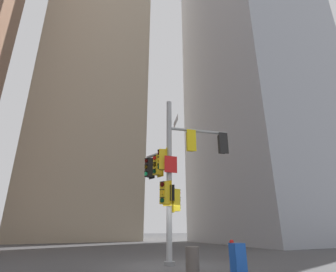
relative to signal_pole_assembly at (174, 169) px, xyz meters
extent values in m
plane|color=#474749|center=(-0.31, -0.15, -4.24)|extent=(120.00, 120.00, 0.00)
cube|color=#9399A3|center=(17.21, 10.42, 18.06)|extent=(14.28, 14.28, 44.59)
cube|color=tan|center=(-2.14, 26.37, 20.80)|extent=(14.54, 14.54, 50.07)
cylinder|color=#9EA0A3|center=(-0.31, -0.15, -0.35)|extent=(0.26, 0.26, 7.77)
cylinder|color=slate|center=(-0.31, -0.15, -4.16)|extent=(0.46, 0.46, 0.16)
cylinder|color=#9EA0A3|center=(1.27, -0.43, 2.04)|extent=(3.19, 0.69, 0.14)
cylinder|color=#9EA0A3|center=(-0.56, 0.72, 0.88)|extent=(0.64, 1.79, 0.14)
cube|color=yellow|center=(0.77, -0.53, 1.44)|extent=(0.48, 0.11, 1.14)
cube|color=yellow|center=(0.80, -0.34, 1.44)|extent=(0.39, 0.39, 1.00)
cylinder|color=red|center=(0.83, -0.15, 1.79)|extent=(0.21, 0.09, 0.20)
cube|color=black|center=(0.83, -0.14, 1.91)|extent=(0.23, 0.11, 0.02)
cylinder|color=#3C2C06|center=(0.83, -0.15, 1.44)|extent=(0.21, 0.09, 0.20)
cube|color=black|center=(0.83, -0.14, 1.56)|extent=(0.23, 0.11, 0.02)
cylinder|color=#06311C|center=(0.83, -0.15, 1.09)|extent=(0.21, 0.09, 0.20)
cube|color=black|center=(0.83, -0.14, 1.21)|extent=(0.23, 0.11, 0.02)
cube|color=black|center=(2.51, -0.84, 1.44)|extent=(0.48, 0.11, 1.14)
cube|color=black|center=(2.54, -0.65, 1.44)|extent=(0.39, 0.39, 1.00)
cylinder|color=red|center=(2.57, -0.45, 1.79)|extent=(0.21, 0.09, 0.20)
cube|color=black|center=(2.57, -0.45, 1.91)|extent=(0.23, 0.11, 0.02)
cylinder|color=#3C2C06|center=(2.57, -0.45, 1.44)|extent=(0.21, 0.09, 0.20)
cube|color=black|center=(2.57, -0.45, 1.56)|extent=(0.23, 0.11, 0.02)
cylinder|color=#06311C|center=(2.57, -0.45, 1.09)|extent=(0.21, 0.09, 0.20)
cube|color=black|center=(2.57, -0.45, 1.21)|extent=(0.23, 0.11, 0.02)
cube|color=gold|center=(-0.38, 0.78, 0.28)|extent=(0.16, 0.47, 1.14)
cube|color=gold|center=(-0.56, 0.72, 0.28)|extent=(0.42, 0.42, 1.00)
cylinder|color=red|center=(-0.75, 0.67, 0.63)|extent=(0.11, 0.21, 0.20)
cube|color=black|center=(-0.76, 0.67, 0.75)|extent=(0.13, 0.23, 0.02)
cylinder|color=#3C2C06|center=(-0.75, 0.67, 0.28)|extent=(0.11, 0.21, 0.20)
cube|color=black|center=(-0.76, 0.67, 0.40)|extent=(0.13, 0.23, 0.02)
cylinder|color=#06311C|center=(-0.75, 0.67, -0.07)|extent=(0.11, 0.21, 0.20)
cube|color=black|center=(-0.76, 0.67, 0.05)|extent=(0.13, 0.23, 0.02)
cube|color=black|center=(-0.58, 1.47, 0.28)|extent=(0.16, 0.47, 1.14)
cube|color=black|center=(-0.77, 1.42, 0.28)|extent=(0.42, 0.42, 1.00)
cylinder|color=#360605|center=(-0.96, 1.37, 0.63)|extent=(0.11, 0.21, 0.20)
cube|color=black|center=(-0.96, 1.36, 0.75)|extent=(0.13, 0.23, 0.02)
cylinder|color=#3C2C06|center=(-0.96, 1.37, 0.28)|extent=(0.11, 0.21, 0.20)
cube|color=black|center=(-0.96, 1.36, 0.40)|extent=(0.13, 0.23, 0.02)
cylinder|color=#19C672|center=(-0.96, 1.37, -0.07)|extent=(0.11, 0.21, 0.20)
cube|color=black|center=(-0.96, 1.36, 0.05)|extent=(0.13, 0.23, 0.02)
cube|color=gold|center=(-0.44, -0.11, 0.38)|extent=(0.18, 0.46, 1.14)
cube|color=gold|center=(-0.62, -0.04, 0.38)|extent=(0.43, 0.43, 1.00)
cylinder|color=#360605|center=(-0.81, 0.02, 0.73)|extent=(0.12, 0.21, 0.20)
cube|color=black|center=(-0.81, 0.02, 0.85)|extent=(0.14, 0.23, 0.02)
cylinder|color=yellow|center=(-0.81, 0.02, 0.38)|extent=(0.12, 0.21, 0.20)
cube|color=black|center=(-0.81, 0.02, 0.50)|extent=(0.14, 0.23, 0.02)
cylinder|color=#06311C|center=(-0.81, 0.02, 0.03)|extent=(0.12, 0.21, 0.20)
cube|color=black|center=(-0.81, 0.02, 0.15)|extent=(0.14, 0.23, 0.02)
cube|color=gold|center=(-0.43, -0.22, -1.23)|extent=(0.25, 0.44, 1.14)
cube|color=gold|center=(-0.60, -0.30, -1.23)|extent=(0.46, 0.46, 1.00)
cylinder|color=#360605|center=(-0.78, -0.40, -0.88)|extent=(0.15, 0.20, 0.20)
cube|color=black|center=(-0.78, -0.40, -0.76)|extent=(0.17, 0.23, 0.02)
cylinder|color=yellow|center=(-0.78, -0.40, -1.23)|extent=(0.15, 0.20, 0.20)
cube|color=black|center=(-0.78, -0.40, -1.11)|extent=(0.17, 0.23, 0.02)
cylinder|color=#06311C|center=(-0.78, -0.40, -1.58)|extent=(0.15, 0.20, 0.20)
cube|color=black|center=(-0.78, -0.40, -1.46)|extent=(0.17, 0.23, 0.02)
cube|color=yellow|center=(-0.17, -0.14, -1.51)|extent=(0.07, 0.48, 1.14)
cube|color=yellow|center=(0.02, -0.12, -1.51)|extent=(0.37, 0.37, 1.00)
cylinder|color=red|center=(0.22, -0.10, -1.16)|extent=(0.08, 0.20, 0.20)
cube|color=black|center=(0.22, -0.10, -1.04)|extent=(0.09, 0.23, 0.02)
cylinder|color=#3C2C06|center=(0.22, -0.10, -1.51)|extent=(0.08, 0.20, 0.20)
cube|color=black|center=(0.22, -0.10, -1.39)|extent=(0.09, 0.23, 0.02)
cylinder|color=#06311C|center=(0.22, -0.10, -1.86)|extent=(0.08, 0.20, 0.20)
cube|color=black|center=(0.22, -0.10, -1.74)|extent=(0.09, 0.23, 0.02)
cube|color=white|center=(0.03, -0.25, 2.44)|extent=(0.35, 1.18, 0.28)
cube|color=#19479E|center=(0.03, -0.25, 2.44)|extent=(0.34, 1.14, 0.24)
cube|color=red|center=(-0.32, -0.37, 0.12)|extent=(0.64, 0.05, 0.80)
cube|color=white|center=(-0.32, -0.37, 0.12)|extent=(0.60, 0.04, 0.76)
cube|color=black|center=(-0.44, -0.32, -1.22)|extent=(0.49, 0.38, 0.72)
cube|color=white|center=(-0.44, -0.32, -1.22)|extent=(0.45, 0.35, 0.68)
cylinder|color=red|center=(3.71, 0.74, -3.86)|extent=(0.22, 0.22, 0.75)
sphere|color=red|center=(3.71, 0.74, -3.43)|extent=(0.23, 0.23, 0.23)
cylinder|color=red|center=(3.87, 0.74, -3.83)|extent=(0.10, 0.09, 0.09)
cube|color=#194CB2|center=(0.69, -3.50, -3.73)|extent=(0.44, 0.36, 1.02)
cube|color=black|center=(0.91, -3.50, -3.52)|extent=(0.01, 0.29, 0.37)
cylinder|color=#59514C|center=(-0.54, -2.58, -3.79)|extent=(0.47, 0.47, 0.89)
camera|label=1|loc=(-5.27, -11.05, -2.72)|focal=27.08mm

